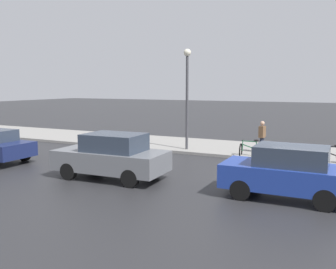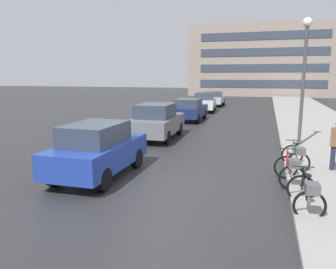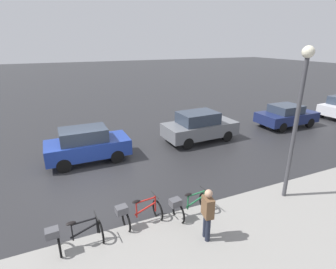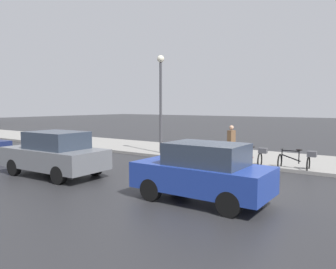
% 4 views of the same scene
% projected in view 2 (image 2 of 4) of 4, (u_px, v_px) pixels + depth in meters
% --- Properties ---
extents(ground_plane, '(140.00, 140.00, 0.00)m').
position_uv_depth(ground_plane, '(156.00, 185.00, 9.34)').
color(ground_plane, '#28282B').
extents(sidewalk_kerb, '(4.80, 60.00, 0.14)m').
position_uv_depth(sidewalk_kerb, '(327.00, 134.00, 17.04)').
color(sidewalk_kerb, gray).
rests_on(sidewalk_kerb, ground).
extents(bicycle_nearest, '(0.76, 1.46, 0.95)m').
position_uv_depth(bicycle_nearest, '(307.00, 193.00, 7.32)').
color(bicycle_nearest, black).
rests_on(bicycle_nearest, ground).
extents(bicycle_second, '(0.81, 1.44, 0.96)m').
position_uv_depth(bicycle_second, '(290.00, 169.00, 9.17)').
color(bicycle_second, black).
rests_on(bicycle_second, ground).
extents(bicycle_third, '(0.84, 1.45, 0.95)m').
position_uv_depth(bicycle_third, '(296.00, 156.00, 10.63)').
color(bicycle_third, black).
rests_on(bicycle_third, ground).
extents(car_blue, '(1.79, 3.88, 1.67)m').
position_uv_depth(car_blue, '(98.00, 150.00, 10.02)').
color(car_blue, navy).
rests_on(car_blue, ground).
extents(car_grey, '(2.10, 4.32, 1.72)m').
position_uv_depth(car_grey, '(156.00, 121.00, 16.07)').
color(car_grey, slate).
rests_on(car_grey, ground).
extents(car_navy, '(1.98, 4.04, 1.50)m').
position_uv_depth(car_navy, '(189.00, 109.00, 22.47)').
color(car_navy, navy).
rests_on(car_navy, ground).
extents(car_white, '(2.07, 4.23, 1.63)m').
position_uv_depth(car_white, '(205.00, 102.00, 27.96)').
color(car_white, silver).
rests_on(car_white, ground).
extents(car_silver, '(2.02, 4.19, 1.45)m').
position_uv_depth(car_silver, '(214.00, 98.00, 33.22)').
color(car_silver, '#B2B5BA').
rests_on(car_silver, ground).
extents(streetlamp, '(0.38, 0.38, 5.39)m').
position_uv_depth(streetlamp, '(304.00, 65.00, 13.52)').
color(streetlamp, '#424247').
rests_on(streetlamp, ground).
extents(building_facade_main, '(21.24, 10.51, 10.32)m').
position_uv_depth(building_facade_main, '(263.00, 61.00, 50.78)').
color(building_facade_main, gray).
rests_on(building_facade_main, ground).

